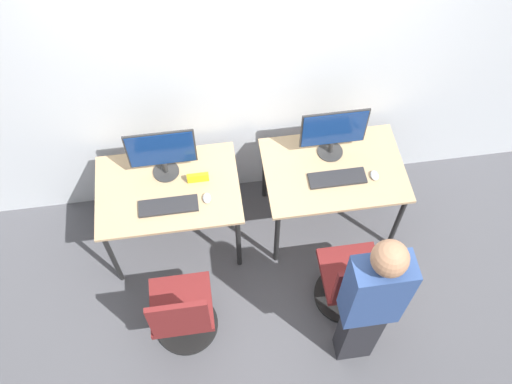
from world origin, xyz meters
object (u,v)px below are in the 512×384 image
keyboard_left (168,206)px  keyboard_right (337,178)px  monitor_left (162,152)px  office_chair_left (183,315)px  mouse_left (207,198)px  office_chair_right (352,283)px  monitor_right (334,132)px  person_right (370,303)px  mouse_right (374,175)px

keyboard_left → keyboard_right: 1.26m
monitor_left → office_chair_left: monitor_left is taller
mouse_left → office_chair_right: size_ratio=0.10×
monitor_right → person_right: person_right is taller
office_chair_left → office_chair_right: bearing=3.1°
mouse_left → office_chair_left: size_ratio=0.10×
monitor_left → office_chair_left: size_ratio=0.56×
keyboard_right → mouse_right: size_ratio=4.77×
monitor_left → monitor_right: size_ratio=1.00×
mouse_left → office_chair_right: (0.99, -0.64, -0.40)m
keyboard_right → person_right: bearing=-92.0°
keyboard_left → mouse_right: mouse_right is taller
keyboard_left → mouse_right: bearing=1.8°
keyboard_left → office_chair_right: 1.46m
keyboard_right → monitor_right: bearing=90.0°
mouse_left → monitor_right: (0.98, 0.30, 0.23)m
monitor_right → mouse_right: monitor_right is taller
monitor_left → mouse_right: monitor_left is taller
mouse_left → keyboard_left: bearing=-174.8°
mouse_right → office_chair_right: size_ratio=0.10×
person_right → monitor_left: bearing=133.5°
keyboard_right → office_chair_right: office_chair_right is taller
monitor_left → office_chair_right: bearing=-36.0°
monitor_left → office_chair_left: 1.17m
keyboard_left → office_chair_left: size_ratio=0.49×
monitor_left → person_right: 1.78m
office_chair_left → person_right: 1.35m
keyboard_right → office_chair_right: (0.01, -0.68, -0.39)m
mouse_left → office_chair_left: (-0.27, -0.70, -0.40)m
monitor_right → mouse_left: bearing=-163.1°
office_chair_left → monitor_right: monitor_right is taller
monitor_right → office_chair_right: monitor_right is taller
monitor_right → office_chair_right: bearing=-89.6°
office_chair_right → person_right: 0.64m
monitor_left → mouse_right: (1.54, -0.26, -0.23)m
office_chair_left → office_chair_right: (1.26, 0.07, 0.00)m
keyboard_left → mouse_right: 1.54m
keyboard_left → monitor_right: monitor_right is taller
keyboard_right → mouse_right: mouse_right is taller
mouse_left → keyboard_right: 0.98m
keyboard_left → monitor_left: bearing=90.0°
monitor_right → mouse_right: (0.28, -0.27, -0.23)m
keyboard_left → person_right: bearing=-38.6°
office_chair_left → keyboard_right: (1.25, 0.75, 0.39)m
monitor_right → keyboard_right: bearing=-90.0°
monitor_right → keyboard_left: bearing=-165.6°
monitor_right → mouse_right: 0.45m
mouse_left → person_right: bearing=-46.7°
keyboard_left → mouse_right: size_ratio=4.77×
keyboard_right → person_right: person_right is taller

